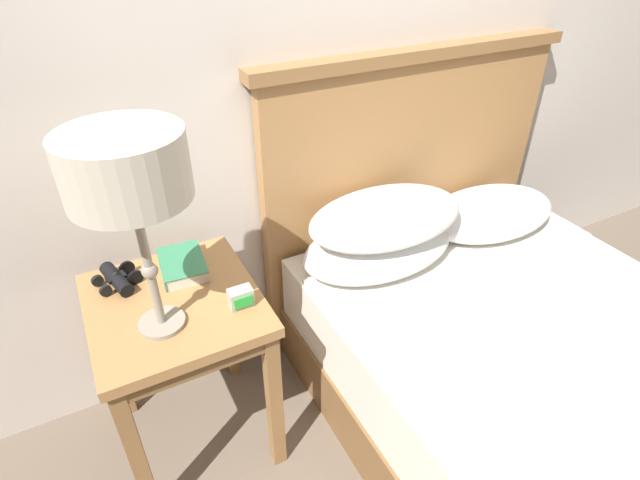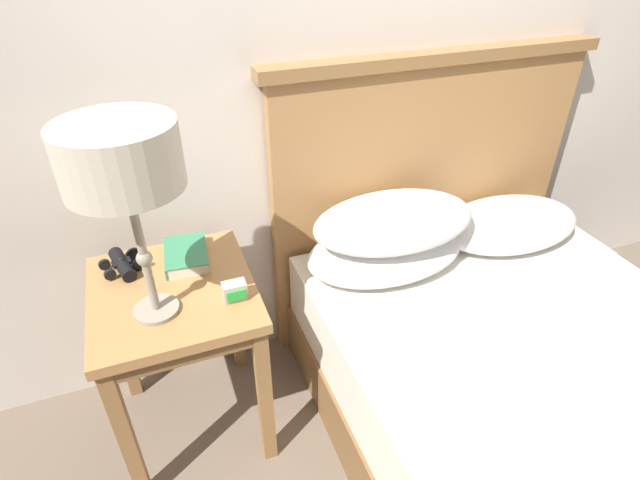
{
  "view_description": "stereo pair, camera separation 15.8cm",
  "coord_description": "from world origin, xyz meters",
  "px_view_note": "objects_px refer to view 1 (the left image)",
  "views": [
    {
      "loc": [
        -0.81,
        -0.45,
        1.63
      ],
      "look_at": [
        -0.2,
        0.72,
        0.74
      ],
      "focal_mm": 28.0,
      "sensor_mm": 36.0,
      "label": 1
    },
    {
      "loc": [
        -0.67,
        -0.51,
        1.63
      ],
      "look_at": [
        -0.2,
        0.72,
        0.74
      ],
      "focal_mm": 28.0,
      "sensor_mm": 36.0,
      "label": 2
    }
  ],
  "objects_px": {
    "bed": "(555,394)",
    "alarm_clock": "(241,298)",
    "nightstand": "(178,324)",
    "table_lamp": "(126,172)",
    "book_on_nightstand": "(182,265)",
    "binoculars_pair": "(117,279)"
  },
  "relations": [
    {
      "from": "nightstand",
      "to": "book_on_nightstand",
      "type": "xyz_separation_m",
      "value": [
        0.07,
        0.14,
        0.12
      ]
    },
    {
      "from": "bed",
      "to": "nightstand",
      "type": "bearing_deg",
      "value": 149.22
    },
    {
      "from": "bed",
      "to": "alarm_clock",
      "type": "distance_m",
      "value": 1.07
    },
    {
      "from": "binoculars_pair",
      "to": "bed",
      "type": "bearing_deg",
      "value": -33.39
    },
    {
      "from": "book_on_nightstand",
      "to": "table_lamp",
      "type": "bearing_deg",
      "value": -117.35
    },
    {
      "from": "nightstand",
      "to": "bed",
      "type": "xyz_separation_m",
      "value": [
        1.04,
        -0.62,
        -0.25
      ]
    },
    {
      "from": "book_on_nightstand",
      "to": "nightstand",
      "type": "bearing_deg",
      "value": -115.76
    },
    {
      "from": "binoculars_pair",
      "to": "alarm_clock",
      "type": "relative_size",
      "value": 2.36
    },
    {
      "from": "nightstand",
      "to": "book_on_nightstand",
      "type": "relative_size",
      "value": 3.06
    },
    {
      "from": "book_on_nightstand",
      "to": "binoculars_pair",
      "type": "relative_size",
      "value": 1.27
    },
    {
      "from": "table_lamp",
      "to": "book_on_nightstand",
      "type": "bearing_deg",
      "value": 62.65
    },
    {
      "from": "nightstand",
      "to": "bed",
      "type": "distance_m",
      "value": 1.24
    },
    {
      "from": "nightstand",
      "to": "alarm_clock",
      "type": "xyz_separation_m",
      "value": [
        0.17,
        -0.12,
        0.13
      ]
    },
    {
      "from": "bed",
      "to": "table_lamp",
      "type": "xyz_separation_m",
      "value": [
        -1.09,
        0.53,
        0.82
      ]
    },
    {
      "from": "bed",
      "to": "book_on_nightstand",
      "type": "relative_size",
      "value": 9.79
    },
    {
      "from": "bed",
      "to": "alarm_clock",
      "type": "height_order",
      "value": "bed"
    },
    {
      "from": "bed",
      "to": "binoculars_pair",
      "type": "xyz_separation_m",
      "value": [
        -1.17,
        0.77,
        0.37
      ]
    },
    {
      "from": "nightstand",
      "to": "bed",
      "type": "relative_size",
      "value": 0.31
    },
    {
      "from": "table_lamp",
      "to": "binoculars_pair",
      "type": "bearing_deg",
      "value": 108.14
    },
    {
      "from": "table_lamp",
      "to": "binoculars_pair",
      "type": "height_order",
      "value": "table_lamp"
    },
    {
      "from": "book_on_nightstand",
      "to": "binoculars_pair",
      "type": "bearing_deg",
      "value": 174.98
    },
    {
      "from": "binoculars_pair",
      "to": "alarm_clock",
      "type": "distance_m",
      "value": 0.41
    }
  ]
}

